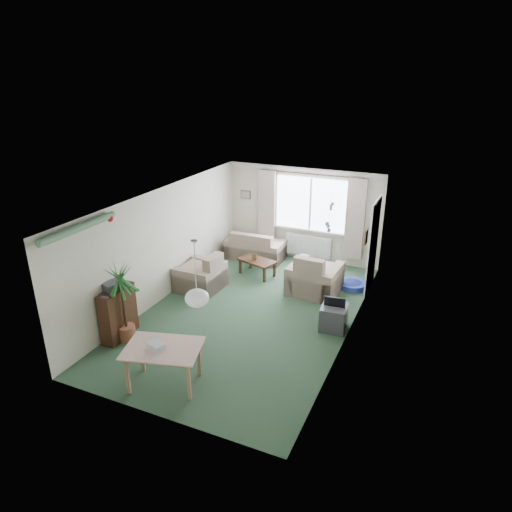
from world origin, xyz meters
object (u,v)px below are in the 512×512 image
at_px(sofa, 256,245).
at_px(armchair_corner, 315,272).
at_px(armchair_left, 200,271).
at_px(pet_bed, 352,285).
at_px(bookshelf, 118,313).
at_px(tv_cube, 334,317).
at_px(houseplant, 123,302).
at_px(dining_table, 164,367).
at_px(coffee_table, 257,267).

distance_m(sofa, armchair_corner, 2.38).
distance_m(armchair_left, pet_bed, 3.47).
xyz_separation_m(bookshelf, tv_cube, (3.54, 1.88, -0.25)).
distance_m(houseplant, tv_cube, 3.90).
distance_m(armchair_corner, bookshelf, 4.24).
height_order(armchair_corner, dining_table, armchair_corner).
distance_m(armchair_left, tv_cube, 3.24).
distance_m(dining_table, tv_cube, 3.36).
bearing_deg(houseplant, tv_cube, 29.84).
relative_size(armchair_left, dining_table, 0.91).
bearing_deg(coffee_table, bookshelf, -108.82).
relative_size(houseplant, dining_table, 1.46).
distance_m(sofa, tv_cube, 3.85).
height_order(sofa, houseplant, houseplant).
relative_size(bookshelf, tv_cube, 1.85).
bearing_deg(bookshelf, tv_cube, 25.26).
xyz_separation_m(houseplant, dining_table, (1.38, -0.80, -0.44)).
height_order(sofa, tv_cube, sofa).
bearing_deg(dining_table, pet_bed, 67.72).
height_order(armchair_left, tv_cube, armchair_left).
distance_m(houseplant, dining_table, 1.65).
relative_size(coffee_table, pet_bed, 1.38).
relative_size(bookshelf, pet_bed, 1.55).
bearing_deg(tv_cube, houseplant, -154.50).
bearing_deg(pet_bed, houseplant, -130.48).
bearing_deg(dining_table, tv_cube, 54.04).
bearing_deg(bookshelf, coffee_table, 68.47).
distance_m(bookshelf, houseplant, 0.34).
relative_size(armchair_left, bookshelf, 0.98).
xyz_separation_m(tv_cube, pet_bed, (-0.07, 1.92, -0.18)).
distance_m(sofa, armchair_left, 2.19).
xyz_separation_m(sofa, pet_bed, (2.73, -0.71, -0.31)).
relative_size(armchair_corner, armchair_left, 1.11).
relative_size(sofa, tv_cube, 2.85).
bearing_deg(armchair_left, pet_bed, 116.77).
bearing_deg(houseplant, armchair_corner, 52.03).
bearing_deg(armchair_corner, sofa, -29.61).
distance_m(armchair_corner, tv_cube, 1.59).
height_order(armchair_corner, armchair_left, armchair_corner).
height_order(houseplant, pet_bed, houseplant).
distance_m(tv_cube, pet_bed, 1.93).
xyz_separation_m(coffee_table, tv_cube, (2.33, -1.67, 0.04)).
relative_size(sofa, pet_bed, 2.40).
bearing_deg(coffee_table, dining_table, -85.33).
bearing_deg(pet_bed, coffee_table, -173.68).
xyz_separation_m(coffee_table, pet_bed, (2.26, 0.25, -0.13)).
distance_m(coffee_table, dining_table, 4.41).
bearing_deg(armchair_corner, pet_bed, -138.80).
distance_m(armchair_corner, houseplant, 4.16).
bearing_deg(dining_table, bookshelf, 151.93).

